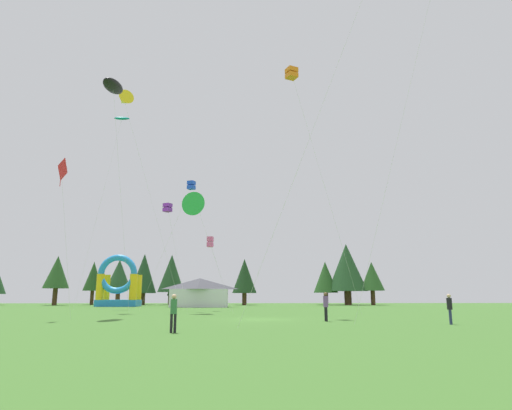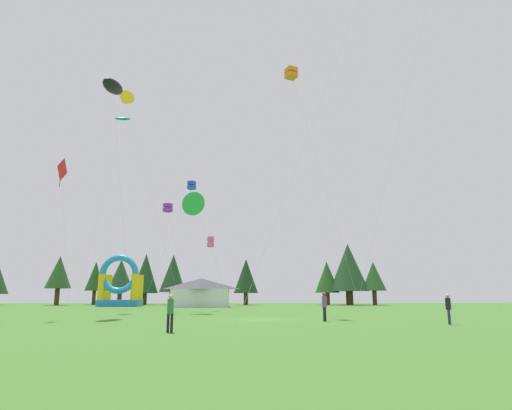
# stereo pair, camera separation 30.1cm
# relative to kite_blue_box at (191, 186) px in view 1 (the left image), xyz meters

# --- Properties ---
(ground_plane) EXTENTS (120.00, 120.00, 0.00)m
(ground_plane) POSITION_rel_kite_blue_box_xyz_m (6.83, -14.90, -13.17)
(ground_plane) COLOR #3D6B28
(kite_blue_box) EXTENTS (5.90, 2.78, 13.65)m
(kite_blue_box) POSITION_rel_kite_blue_box_xyz_m (0.00, 0.00, 0.00)
(kite_blue_box) COLOR blue
(kite_blue_box) RESTS_ON ground_plane
(kite_yellow_delta) EXTENTS (7.68, 5.58, 23.68)m
(kite_yellow_delta) POSITION_rel_kite_blue_box_xyz_m (-7.60, -0.46, 9.55)
(kite_yellow_delta) COLOR yellow
(kite_yellow_delta) RESTS_ON ground_plane
(kite_red_diamond) EXTENTS (1.37, 1.75, 11.10)m
(kite_red_diamond) POSITION_rel_kite_blue_box_xyz_m (-7.59, -15.11, -2.73)
(kite_red_diamond) COLOR red
(kite_red_diamond) RESTS_ON ground_plane
(kite_purple_box) EXTENTS (2.91, 1.99, 10.42)m
(kite_purple_box) POSITION_rel_kite_blue_box_xyz_m (-1.78, -3.68, -3.18)
(kite_purple_box) COLOR purple
(kite_purple_box) RESTS_ON ground_plane
(kite_teal_parafoil) EXTENTS (4.79, 2.67, 25.39)m
(kite_teal_parafoil) POSITION_rel_kite_blue_box_xyz_m (-10.80, 10.02, 11.68)
(kite_teal_parafoil) COLOR #0C7F7A
(kite_teal_parafoil) RESTS_ON ground_plane
(kite_black_parafoil) EXTENTS (1.64, 9.56, 19.84)m
(kite_black_parafoil) POSITION_rel_kite_blue_box_xyz_m (-5.53, -11.03, 5.91)
(kite_black_parafoil) COLOR black
(kite_black_parafoil) RESTS_ON ground_plane
(kite_pink_box) EXTENTS (2.70, 0.73, 7.89)m
(kite_pink_box) POSITION_rel_kite_blue_box_xyz_m (2.02, 1.87, -5.85)
(kite_pink_box) COLOR #EA599E
(kite_pink_box) RESTS_ON ground_plane
(kite_green_delta) EXTENTS (5.09, 2.62, 11.36)m
(kite_green_delta) POSITION_rel_kite_blue_box_xyz_m (1.08, -3.77, -2.98)
(kite_green_delta) COLOR green
(kite_green_delta) RESTS_ON ground_plane
(kite_orange_box) EXTENTS (6.55, 3.29, 21.23)m
(kite_orange_box) POSITION_rel_kite_blue_box_xyz_m (9.82, -10.56, 7.55)
(kite_orange_box) COLOR orange
(kite_orange_box) RESTS_ON ground_plane
(person_left_edge) EXTENTS (0.35, 0.35, 1.71)m
(person_left_edge) POSITION_rel_kite_blue_box_xyz_m (17.51, -20.46, -12.15)
(person_left_edge) COLOR navy
(person_left_edge) RESTS_ON ground_plane
(person_midfield) EXTENTS (0.34, 0.34, 1.69)m
(person_midfield) POSITION_rel_kite_blue_box_xyz_m (2.53, -25.65, -12.16)
(person_midfield) COLOR black
(person_midfield) RESTS_ON ground_plane
(person_near_camera) EXTENTS (0.38, 0.38, 1.82)m
(person_near_camera) POSITION_rel_kite_blue_box_xyz_m (10.94, -17.31, -12.08)
(person_near_camera) COLOR black
(person_near_camera) RESTS_ON ground_plane
(inflatable_red_slide) EXTENTS (5.87, 3.97, 7.44)m
(inflatable_red_slide) POSITION_rel_kite_blue_box_xyz_m (-12.58, 19.82, -10.36)
(inflatable_red_slide) COLOR #268CD8
(inflatable_red_slide) RESTS_ON ground_plane
(festival_tent) EXTENTS (7.68, 4.41, 3.91)m
(festival_tent) POSITION_rel_kite_blue_box_xyz_m (-0.36, 16.11, -11.21)
(festival_tent) COLOR silver
(festival_tent) RESTS_ON ground_plane
(tree_row_1) EXTENTS (4.10, 4.10, 7.97)m
(tree_row_1) POSITION_rel_kite_blue_box_xyz_m (-24.90, 27.73, -7.90)
(tree_row_1) COLOR #4C331E
(tree_row_1) RESTS_ON ground_plane
(tree_row_2) EXTENTS (3.24, 3.24, 7.23)m
(tree_row_2) POSITION_rel_kite_blue_box_xyz_m (-19.94, 30.75, -8.43)
(tree_row_2) COLOR #4C331E
(tree_row_2) RESTS_ON ground_plane
(tree_row_3) EXTENTS (3.90, 3.90, 7.42)m
(tree_row_3) POSITION_rel_kite_blue_box_xyz_m (-14.94, 28.32, -8.18)
(tree_row_3) COLOR #4C331E
(tree_row_3) RESTS_ON ground_plane
(tree_row_4) EXTENTS (4.37, 4.37, 8.62)m
(tree_row_4) POSITION_rel_kite_blue_box_xyz_m (-11.38, 30.65, -7.92)
(tree_row_4) COLOR #4C331E
(tree_row_4) RESTS_ON ground_plane
(tree_row_5) EXTENTS (4.47, 4.47, 8.45)m
(tree_row_5) POSITION_rel_kite_blue_box_xyz_m (-6.60, 30.16, -7.93)
(tree_row_5) COLOR #4C331E
(tree_row_5) RESTS_ON ground_plane
(tree_row_6) EXTENTS (2.32, 2.32, 5.62)m
(tree_row_6) POSITION_rel_kite_blue_box_xyz_m (-5.99, 30.00, -9.63)
(tree_row_6) COLOR #4C331E
(tree_row_6) RESTS_ON ground_plane
(tree_row_7) EXTENTS (4.07, 4.07, 7.62)m
(tree_row_7) POSITION_rel_kite_blue_box_xyz_m (5.87, 28.94, -8.43)
(tree_row_7) COLOR #4C331E
(tree_row_7) RESTS_ON ground_plane
(tree_row_8) EXTENTS (4.07, 4.07, 7.22)m
(tree_row_8) POSITION_rel_kite_blue_box_xyz_m (19.62, 29.24, -8.60)
(tree_row_8) COLOR #4C331E
(tree_row_8) RESTS_ON ground_plane
(tree_row_9) EXTENTS (6.55, 6.55, 10.22)m
(tree_row_9) POSITION_rel_kite_blue_box_xyz_m (23.23, 28.74, -6.96)
(tree_row_9) COLOR #4C331E
(tree_row_9) RESTS_ON ground_plane
(tree_row_10) EXTENTS (3.97, 3.97, 7.10)m
(tree_row_10) POSITION_rel_kite_blue_box_xyz_m (27.17, 27.73, -8.50)
(tree_row_10) COLOR #4C331E
(tree_row_10) RESTS_ON ground_plane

